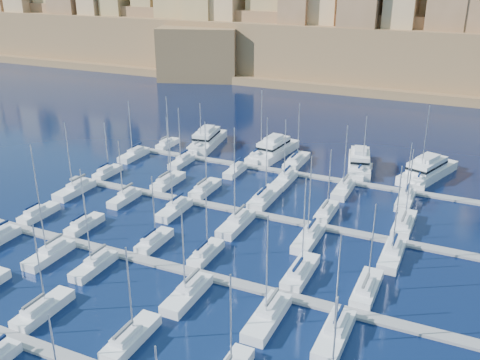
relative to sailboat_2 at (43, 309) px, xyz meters
The scene contains 46 objects.
ground 31.60m from the sailboat_2, 64.98° to the left, with size 600.00×600.00×0.00m, color black.
pontoon_mid_near 21.33m from the sailboat_2, 51.22° to the left, with size 84.00×2.00×0.40m, color slate.
pontoon_mid_far 40.87m from the sailboat_2, 70.92° to the left, with size 84.00×2.00×0.40m, color slate.
pontoon_far 62.08m from the sailboat_2, 77.57° to the left, with size 84.00×2.00×0.40m, color slate.
sailboat_2 is the anchor object (origin of this frame).
sailboat_3 13.63m from the sailboat_2, ahead, with size 2.73×9.10×12.98m.
sailboat_12 30.53m from the sailboat_2, 134.94° to the left, with size 2.46×8.19×13.76m.
sailboat_13 24.21m from the sailboat_2, 117.46° to the left, with size 2.38×7.93×10.99m.
sailboat_14 21.74m from the sailboat_2, 82.48° to the left, with size 2.42×8.07×12.00m.
sailboat_15 24.81m from the sailboat_2, 60.33° to the left, with size 2.42×8.07×11.41m.
sailboat_16 35.27m from the sailboat_2, 39.38° to the left, with size 2.92×9.74×15.48m.
sailboat_17 43.04m from the sailboat_2, 31.02° to the left, with size 2.80×9.35×13.52m.
sailboat_19 14.67m from the sailboat_2, 129.63° to the left, with size 2.67×8.88×14.03m.
sailboat_20 11.56m from the sailboat_2, 95.07° to the left, with size 2.53×8.45×12.47m.
sailboat_21 18.68m from the sailboat_2, 35.76° to the left, with size 2.90×9.66×14.02m.
sailboat_22 28.93m from the sailboat_2, 21.67° to the left, with size 3.04×10.13×15.48m.
sailboat_23 37.11m from the sailboat_2, 16.87° to the left, with size 2.99×9.95×14.99m.
sailboat_24 49.16m from the sailboat_2, 118.15° to the left, with size 2.29×7.64×11.87m.
sailboat_25 45.04m from the sailboat_2, 100.96° to the left, with size 2.82×9.41×14.51m.
sailboat_26 44.06m from the sailboat_2, 89.84° to the left, with size 2.73×9.09×14.61m.
sailboat_27 46.49m from the sailboat_2, 74.34° to the left, with size 3.16×10.52×16.64m.
sailboat_28 50.33m from the sailboat_2, 60.23° to the left, with size 2.50×8.33×12.67m.
sailboat_29 58.78m from the sailboat_2, 49.19° to the left, with size 2.99×9.98×14.36m.
sailboat_30 40.16m from the sailboat_2, 124.95° to the left, with size 2.90×9.65×14.98m.
sailboat_31 35.70m from the sailboat_2, 109.12° to the left, with size 2.40×8.00×12.60m.
sailboat_32 33.21m from the sailboat_2, 90.66° to the left, with size 2.72×9.06×14.41m.
sailboat_33 34.92m from the sailboat_2, 69.49° to the left, with size 3.02×10.08×16.14m.
sailboat_34 41.38m from the sailboat_2, 52.59° to the left, with size 2.93×9.76×15.36m.
sailboat_35 50.61m from the sailboat_2, 40.61° to the left, with size 2.88×9.60×15.74m.
sailboat_36 68.95m from the sailboat_2, 108.49° to the left, with size 2.32×7.73×12.86m.
sailboat_37 66.78m from the sailboat_2, 100.99° to the left, with size 2.42×8.07×12.08m.
sailboat_38 66.94m from the sailboat_2, 88.00° to the left, with size 3.24×10.80×16.28m.
sailboat_39 67.71m from the sailboat_2, 80.37° to the left, with size 3.15×10.51×14.31m.
sailboat_40 71.16m from the sailboat_2, 68.40° to the left, with size 2.79×9.30×13.24m.
sailboat_41 76.65m from the sailboat_2, 60.13° to the left, with size 2.98×9.92×16.61m.
sailboat_42 60.40m from the sailboat_2, 114.08° to the left, with size 2.76×9.19×13.92m.
sailboat_43 56.96m from the sailboat_2, 102.22° to the left, with size 2.44×8.12×13.57m.
sailboat_44 55.85m from the sailboat_2, 88.73° to the left, with size 2.34×7.78×10.70m.
sailboat_45 56.65m from the sailboat_2, 76.92° to the left, with size 2.74×9.12×13.98m.
sailboat_46 60.60m from the sailboat_2, 65.49° to the left, with size 2.76×9.20×14.33m.
sailboat_47 66.43m from the sailboat_2, 56.10° to the left, with size 2.76×9.21×12.51m.
motor_yacht_a 71.30m from the sailboat_2, 100.63° to the left, with size 7.40×17.10×5.25m.
motor_yacht_b 70.27m from the sailboat_2, 86.19° to the left, with size 6.71×17.04×5.25m.
motor_yacht_c 73.93m from the sailboat_2, 70.31° to the left, with size 8.02×16.21×5.25m.
motor_yacht_d 80.79m from the sailboat_2, 61.05° to the left, with size 10.94×18.54×5.25m.
fortified_city 184.89m from the sailboat_2, 85.90° to the left, with size 460.00×108.95×59.52m.
Camera 1 is at (33.71, -70.26, 41.90)m, focal length 40.00 mm.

